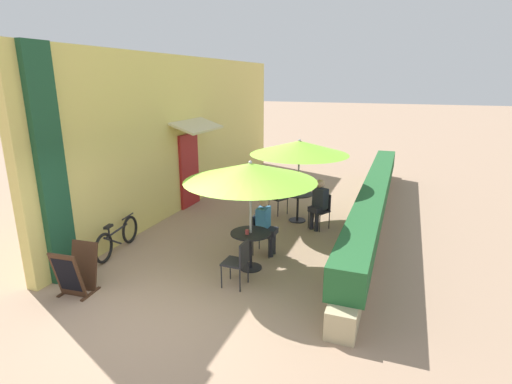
{
  "coord_description": "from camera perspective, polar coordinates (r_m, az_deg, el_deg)",
  "views": [
    {
      "loc": [
        3.36,
        -4.49,
        3.59
      ],
      "look_at": [
        0.15,
        4.04,
        1.0
      ],
      "focal_mm": 28.0,
      "sensor_mm": 36.0,
      "label": 1
    }
  ],
  "objects": [
    {
      "name": "seated_patron_near_left",
      "position": [
        8.34,
        1.39,
        -4.52
      ],
      "size": [
        0.41,
        0.35,
        1.25
      ],
      "rotation": [
        0.0,
        0.0,
        4.69
      ],
      "color": "#23232D",
      "rests_on": "ground_plane"
    },
    {
      "name": "cafe_chair_mid_right",
      "position": [
        10.84,
        2.9,
        -0.64
      ],
      "size": [
        0.54,
        0.54,
        0.87
      ],
      "rotation": [
        0.0,
        0.0,
        12.07
      ],
      "color": "#232328",
      "rests_on": "ground_plane"
    },
    {
      "name": "coffee_cup_near",
      "position": [
        7.6,
        -1.28,
        -5.73
      ],
      "size": [
        0.07,
        0.07,
        0.09
      ],
      "color": "#B73D3D",
      "rests_on": "patio_table_near"
    },
    {
      "name": "ground_plane",
      "position": [
        6.66,
        -14.23,
        -17.3
      ],
      "size": [
        120.0,
        120.0,
        0.0
      ],
      "primitive_type": "plane",
      "color": "#9E7F66"
    },
    {
      "name": "cafe_chair_near_right",
      "position": [
        7.15,
        -2.5,
        -9.63
      ],
      "size": [
        0.41,
        0.41,
        0.87
      ],
      "rotation": [
        0.0,
        0.0,
        7.83
      ],
      "color": "#232328",
      "rests_on": "ground_plane"
    },
    {
      "name": "patio_table_near",
      "position": [
        7.77,
        -0.78,
        -7.22
      ],
      "size": [
        0.78,
        0.78,
        0.75
      ],
      "color": "black",
      "rests_on": "ground_plane"
    },
    {
      "name": "patio_umbrella_near",
      "position": [
        7.34,
        -0.82,
        2.85
      ],
      "size": [
        2.49,
        2.49,
        2.15
      ],
      "color": "#B7B7BC",
      "rests_on": "ground_plane"
    },
    {
      "name": "bicycle_leaning",
      "position": [
        9.06,
        -19.21,
        -6.18
      ],
      "size": [
        0.32,
        1.66,
        0.71
      ],
      "rotation": [
        0.0,
        0.0,
        0.16
      ],
      "color": "black",
      "rests_on": "ground_plane"
    },
    {
      "name": "menu_board",
      "position": [
        7.63,
        -24.29,
        -10.22
      ],
      "size": [
        0.57,
        0.67,
        0.85
      ],
      "rotation": [
        0.0,
        0.0,
        0.08
      ],
      "color": "#422819",
      "rests_on": "ground_plane"
    },
    {
      "name": "patio_table_mid",
      "position": [
        10.39,
        5.98,
        -1.28
      ],
      "size": [
        0.78,
        0.78,
        0.75
      ],
      "color": "black",
      "rests_on": "ground_plane"
    },
    {
      "name": "cafe_chair_near_left",
      "position": [
        8.43,
        0.67,
        -5.51
      ],
      "size": [
        0.41,
        0.41,
        0.87
      ],
      "rotation": [
        0.0,
        0.0,
        4.69
      ],
      "color": "#232328",
      "rests_on": "ground_plane"
    },
    {
      "name": "cafe_facade_wall",
      "position": [
        11.95,
        -9.26,
        8.44
      ],
      "size": [
        0.98,
        11.85,
        4.2
      ],
      "color": "#E0CC6B",
      "rests_on": "ground_plane"
    },
    {
      "name": "coffee_cup_mid",
      "position": [
        10.24,
        5.26,
        -0.06
      ],
      "size": [
        0.07,
        0.07,
        0.09
      ],
      "color": "#B73D3D",
      "rests_on": "patio_table_mid"
    },
    {
      "name": "patio_umbrella_mid",
      "position": [
        10.07,
        6.21,
        6.33
      ],
      "size": [
        2.49,
        2.49,
        2.15
      ],
      "color": "#B7B7BC",
      "rests_on": "ground_plane"
    },
    {
      "name": "cafe_chair_mid_left",
      "position": [
        10.0,
        9.32,
        -2.26
      ],
      "size": [
        0.54,
        0.54,
        0.87
      ],
      "rotation": [
        0.0,
        0.0,
        8.93
      ],
      "color": "#232328",
      "rests_on": "ground_plane"
    },
    {
      "name": "seated_patron_mid_left",
      "position": [
        9.86,
        8.95,
        -1.45
      ],
      "size": [
        0.47,
        0.5,
        1.25
      ],
      "rotation": [
        0.0,
        0.0,
        8.93
      ],
      "color": "#23232D",
      "rests_on": "ground_plane"
    },
    {
      "name": "planter_hedge",
      "position": [
        10.78,
        16.51,
        -1.27
      ],
      "size": [
        0.6,
        10.85,
        1.01
      ],
      "color": "tan",
      "rests_on": "ground_plane"
    }
  ]
}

